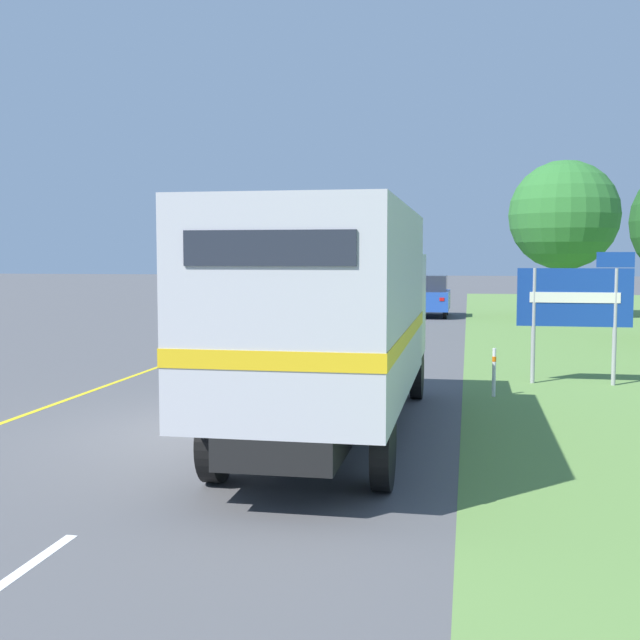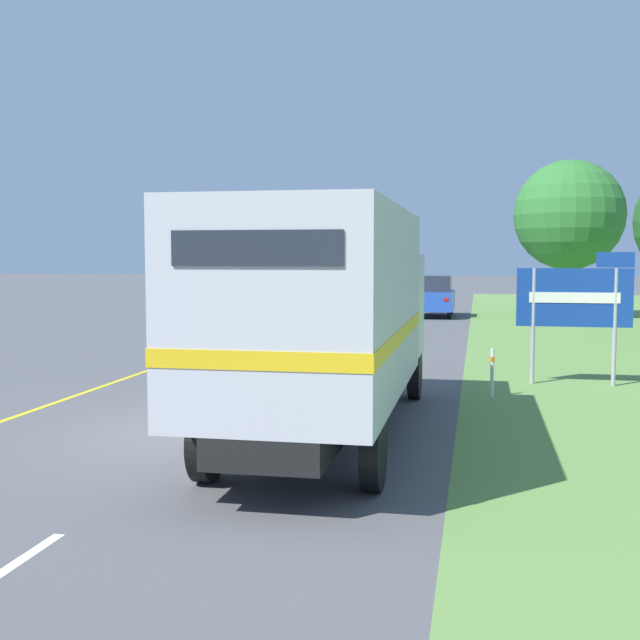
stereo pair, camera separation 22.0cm
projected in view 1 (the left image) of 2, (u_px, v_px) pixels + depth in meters
The scene contains 14 objects.
ground_plane at pixel (221, 431), 12.55m from camera, with size 200.00×200.00×0.00m, color #515154.
edge_line_yellow at pixel (250, 334), 27.91m from camera, with size 0.12×63.69×0.01m, color yellow.
centre_dash_near at pixel (230, 424), 13.04m from camera, with size 0.12×2.60×0.01m, color white.
centre_dash_mid_a at pixel (309, 368), 19.51m from camera, with size 0.12×2.60×0.01m, color white.
centre_dash_mid_b at pixel (349, 340), 25.98m from camera, with size 0.12×2.60×0.01m, color white.
centre_dash_far at pixel (373, 323), 32.45m from camera, with size 0.12×2.60×0.01m, color white.
centre_dash_farthest at pixel (389, 312), 38.91m from camera, with size 0.12×2.60×0.01m, color white.
horse_trailer_truck at pixel (333, 312), 11.82m from camera, with size 2.38×8.25×3.38m.
lead_car_white at pixel (292, 311), 26.31m from camera, with size 1.80×4.53×1.81m.
lead_car_blue_ahead at pixel (429, 296), 35.98m from camera, with size 1.80×3.90×1.86m.
lead_car_silver_ahead at pixel (378, 285), 48.83m from camera, with size 1.80×3.94×1.93m.
highway_sign at pixel (577, 300), 16.92m from camera, with size 2.37×0.09×2.81m.
roadside_tree_far at pixel (564, 215), 35.10m from camera, with size 4.78×4.78×6.90m.
delineator_post at pixel (494, 371), 15.52m from camera, with size 0.08×0.08×0.95m.
Camera 1 is at (3.79, -11.88, 2.74)m, focal length 45.00 mm.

